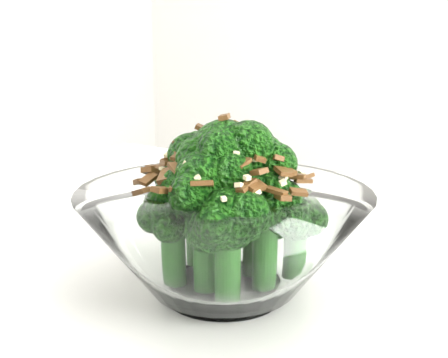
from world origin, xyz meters
The scene contains 2 objects.
table centered at (-0.12, -0.06, 0.68)m, with size 1.22×0.83×0.75m.
broccoli_dish centered at (-0.17, -0.13, 0.81)m, with size 0.25×0.25×0.16m.
Camera 1 is at (0.09, -0.55, 0.98)m, focal length 50.00 mm.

